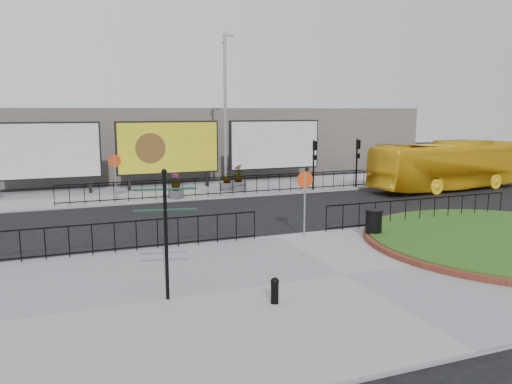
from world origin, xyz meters
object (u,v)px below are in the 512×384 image
bollard (275,289)px  planter_c (238,181)px  billboard_mid (168,148)px  lamp_post (225,111)px  fingerpost_sign (166,222)px  planter_a (176,188)px  planter_b (227,181)px  litter_bin (374,224)px  bus (448,166)px

bollard → planter_c: (4.95, 17.02, 0.22)m
billboard_mid → lamp_post: lamp_post is taller
fingerpost_sign → planter_a: bearing=91.3°
fingerpost_sign → planter_b: fingerpost_sign is taller
litter_bin → planter_b: bearing=97.6°
bollard → planter_c: bearing=73.8°
planter_b → bollard: bearing=-104.0°
lamp_post → planter_b: size_ratio=6.40×
bollard → lamp_post: bearing=76.2°
litter_bin → planter_c: bearing=94.9°
lamp_post → bus: bearing=-16.7°
billboard_mid → litter_bin: 15.51m
bollard → planter_c: size_ratio=0.42×
bollard → planter_b: bearing=76.0°
planter_a → planter_c: planter_c is taller
billboard_mid → bus: (16.09, -5.89, -1.10)m
lamp_post → planter_a: bearing=-154.6°
fingerpost_sign → billboard_mid: bearing=92.7°
bus → planter_c: 12.95m
fingerpost_sign → planter_c: fingerpost_sign is taller
planter_a → planter_c: size_ratio=0.89×
lamp_post → litter_bin: lamp_post is taller
bollard → planter_c: 17.73m
lamp_post → planter_b: 4.14m
lamp_post → fingerpost_sign: size_ratio=2.78×
planter_a → bollard: bearing=-93.2°
billboard_mid → planter_b: (3.06, -1.97, -1.91)m
bollard → fingerpost_sign: bearing=152.9°
litter_bin → bus: bearing=37.7°
bollard → planter_a: (0.88, 15.66, 0.18)m
planter_b → planter_a: bearing=-154.9°
billboard_mid → fingerpost_sign: (-3.67, -17.99, -0.47)m
fingerpost_sign → bus: 23.18m
fingerpost_sign → planter_b: bearing=81.4°
bollard → planter_b: size_ratio=0.46×
bollard → litter_bin: (6.00, 4.59, 0.18)m
lamp_post → planter_c: (0.69, -0.23, -4.12)m
planter_b → litter_bin: bearing=-82.4°
fingerpost_sign → planter_b: size_ratio=2.31×
billboard_mid → bus: size_ratio=0.58×
fingerpost_sign → litter_bin: fingerpost_sign is taller
bus → planter_a: size_ratio=7.71×
billboard_mid → bollard: (-1.25, -19.23, -2.11)m
lamp_post → bus: lamp_post is taller
planter_b → planter_c: bearing=-20.0°
bollard → bus: (17.33, 13.34, 1.01)m
lamp_post → planter_a: (-3.37, -1.60, -4.17)m
fingerpost_sign → bollard: fingerpost_sign is taller
billboard_mid → bollard: size_ratio=9.30×
billboard_mid → lamp_post: 4.23m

